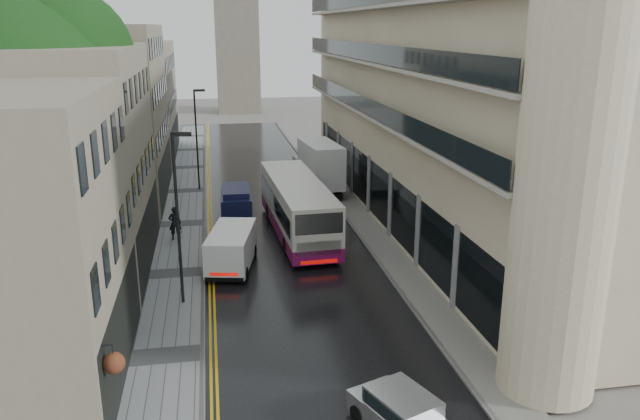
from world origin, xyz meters
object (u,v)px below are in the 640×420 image
object	(u,v)px
tree_near	(22,139)
lamp_post_near	(178,221)
white_lorry	(311,173)
navy_van	(222,211)
pedestrian	(175,223)
tree_far	(82,116)
cream_bus	(286,226)
white_van	(207,260)
lamp_post_far	(197,141)

from	to	relation	value
tree_near	lamp_post_near	distance (m)	8.86
white_lorry	navy_van	xyz separation A→B (m)	(-6.44, -6.15, -0.75)
pedestrian	tree_far	bearing A→B (deg)	-60.40
tree_far	lamp_post_near	size ratio (longest dim) A/B	1.63
cream_bus	navy_van	size ratio (longest dim) A/B	2.58
cream_bus	white_van	world-z (taller)	cream_bus
tree_near	pedestrian	bearing A→B (deg)	34.70
white_lorry	cream_bus	bearing A→B (deg)	-111.54
tree_near	pedestrian	xyz separation A→B (m)	(6.38, 4.42, -5.84)
tree_near	white_lorry	bearing A→B (deg)	38.07
tree_near	lamp_post_far	world-z (taller)	tree_near
lamp_post_far	tree_far	bearing A→B (deg)	-159.10
white_van	tree_far	bearing A→B (deg)	129.90
white_lorry	white_van	distance (m)	15.83
pedestrian	lamp_post_far	bearing A→B (deg)	-101.82
navy_van	pedestrian	world-z (taller)	navy_van
white_van	pedestrian	size ratio (longest dim) A/B	2.35
lamp_post_far	cream_bus	bearing A→B (deg)	-73.79
white_van	tree_near	bearing A→B (deg)	179.55
tree_far	lamp_post_near	xyz separation A→B (m)	(6.78, -17.39, -2.29)
lamp_post_near	lamp_post_far	bearing A→B (deg)	103.84
tree_far	cream_bus	world-z (taller)	tree_far
tree_near	white_lorry	xyz separation A→B (m)	(15.58, 12.20, -4.99)
white_van	lamp_post_near	bearing A→B (deg)	-101.41
tree_far	white_van	xyz separation A→B (m)	(7.90, -14.78, -5.16)
tree_far	navy_van	size ratio (longest dim) A/B	2.68
pedestrian	white_lorry	bearing A→B (deg)	-145.51
cream_bus	lamp_post_near	distance (m)	7.98
tree_far	white_van	bearing A→B (deg)	-61.87
cream_bus	lamp_post_far	xyz separation A→B (m)	(-4.79, 14.94, 2.19)
white_lorry	lamp_post_near	size ratio (longest dim) A/B	0.97
lamp_post_far	tree_near	bearing A→B (deg)	-117.00
tree_far	pedestrian	size ratio (longest dim) A/B	6.30
cream_bus	navy_van	world-z (taller)	cream_bus
white_van	cream_bus	bearing A→B (deg)	45.98
tree_near	navy_van	distance (m)	12.37
white_van	navy_van	size ratio (longest dim) A/B	1.00
navy_van	lamp_post_near	bearing A→B (deg)	-99.28
pedestrian	lamp_post_near	size ratio (longest dim) A/B	0.26
lamp_post_near	lamp_post_far	distance (m)	20.43
cream_bus	white_van	size ratio (longest dim) A/B	2.59
tree_near	white_lorry	world-z (taller)	tree_near
white_van	lamp_post_far	size ratio (longest dim) A/B	0.62
cream_bus	lamp_post_far	bearing A→B (deg)	105.22
tree_far	lamp_post_far	size ratio (longest dim) A/B	1.67
white_lorry	lamp_post_far	distance (m)	9.03
tree_far	navy_van	world-z (taller)	tree_far
tree_near	white_lorry	distance (m)	20.41
tree_near	white_van	distance (m)	10.24
cream_bus	lamp_post_far	size ratio (longest dim) A/B	1.61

